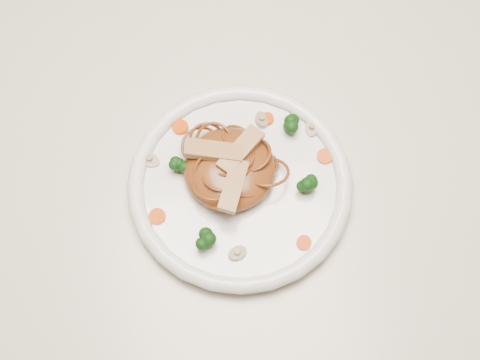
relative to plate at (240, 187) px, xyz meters
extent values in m
plane|color=#4C301A|center=(0.02, 0.10, -0.76)|extent=(4.00, 4.00, 0.00)
cube|color=beige|center=(0.02, 0.10, -0.03)|extent=(1.20, 0.80, 0.04)
cylinder|color=brown|center=(0.56, 0.44, -0.40)|extent=(0.06, 0.06, 0.71)
cylinder|color=white|center=(0.00, 0.00, 0.00)|extent=(0.36, 0.36, 0.02)
ellipsoid|color=brown|center=(-0.01, 0.02, 0.02)|extent=(0.13, 0.13, 0.04)
cube|color=tan|center=(0.01, 0.03, 0.05)|extent=(0.07, 0.06, 0.01)
cube|color=tan|center=(-0.02, 0.04, 0.05)|extent=(0.07, 0.05, 0.01)
cube|color=tan|center=(-0.01, -0.01, 0.05)|extent=(0.05, 0.07, 0.01)
cylinder|color=#E75408|center=(0.06, 0.08, 0.01)|extent=(0.02, 0.02, 0.00)
cylinder|color=#E75408|center=(-0.11, -0.01, 0.01)|extent=(0.02, 0.02, 0.00)
cylinder|color=#E75408|center=(0.11, 0.01, 0.01)|extent=(0.02, 0.02, 0.00)
cylinder|color=#E75408|center=(-0.05, 0.10, 0.01)|extent=(0.02, 0.02, 0.00)
cylinder|color=#E75408|center=(0.05, -0.09, 0.01)|extent=(0.02, 0.02, 0.00)
cylinder|color=tan|center=(-0.03, -0.09, 0.01)|extent=(0.03, 0.03, 0.01)
cylinder|color=tan|center=(0.11, 0.05, 0.01)|extent=(0.03, 0.03, 0.01)
cylinder|color=tan|center=(-0.10, 0.06, 0.01)|extent=(0.04, 0.04, 0.01)
cylinder|color=tan|center=(0.05, 0.08, 0.01)|extent=(0.03, 0.03, 0.01)
camera|label=1|loc=(-0.09, -0.31, 0.78)|focal=50.28mm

